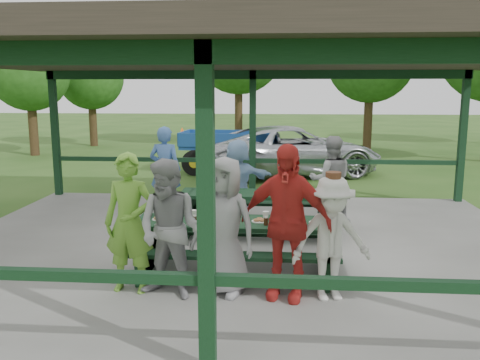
# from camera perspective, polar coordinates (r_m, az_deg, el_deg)

# --- Properties ---
(ground) EXTENTS (90.00, 90.00, 0.00)m
(ground) POSITION_cam_1_polar(r_m,az_deg,el_deg) (8.59, -0.01, -8.05)
(ground) COLOR #294F18
(ground) RESTS_ON ground
(concrete_slab) EXTENTS (10.00, 8.00, 0.10)m
(concrete_slab) POSITION_cam_1_polar(r_m,az_deg,el_deg) (8.57, -0.01, -7.73)
(concrete_slab) COLOR slate
(concrete_slab) RESTS_ON ground
(pavilion_structure) EXTENTS (10.60, 8.60, 3.24)m
(pavilion_structure) POSITION_cam_1_polar(r_m,az_deg,el_deg) (8.16, -0.01, 13.56)
(pavilion_structure) COLOR black
(pavilion_structure) RESTS_ON concrete_slab
(picnic_table_near) EXTENTS (2.86, 1.39, 0.75)m
(picnic_table_near) POSITION_cam_1_polar(r_m,az_deg,el_deg) (7.27, -0.49, -6.68)
(picnic_table_near) COLOR black
(picnic_table_near) RESTS_ON concrete_slab
(picnic_table_far) EXTENTS (2.73, 1.39, 0.75)m
(picnic_table_far) POSITION_cam_1_polar(r_m,az_deg,el_deg) (9.18, 1.82, -3.08)
(picnic_table_far) COLOR black
(picnic_table_far) RESTS_ON concrete_slab
(table_setting) EXTENTS (2.45, 0.45, 0.10)m
(table_setting) POSITION_cam_1_polar(r_m,az_deg,el_deg) (7.20, -0.03, -4.37)
(table_setting) COLOR white
(table_setting) RESTS_ON picnic_table_near
(contestant_green) EXTENTS (0.70, 0.49, 1.81)m
(contestant_green) POSITION_cam_1_polar(r_m,az_deg,el_deg) (6.66, -12.31, -4.74)
(contestant_green) COLOR #68A533
(contestant_green) RESTS_ON concrete_slab
(contestant_grey_left) EXTENTS (1.01, 0.89, 1.76)m
(contestant_grey_left) POSITION_cam_1_polar(r_m,az_deg,el_deg) (6.37, -7.89, -5.54)
(contestant_grey_left) COLOR #949396
(contestant_grey_left) RESTS_ON concrete_slab
(contestant_grey_mid) EXTENTS (1.00, 0.81, 1.77)m
(contestant_grey_mid) POSITION_cam_1_polar(r_m,az_deg,el_deg) (6.44, -1.85, -5.20)
(contestant_grey_mid) COLOR gray
(contestant_grey_mid) RESTS_ON concrete_slab
(contestant_red) EXTENTS (1.23, 0.76, 1.95)m
(contestant_red) POSITION_cam_1_polar(r_m,az_deg,el_deg) (6.30, 5.14, -4.73)
(contestant_red) COLOR red
(contestant_red) RESTS_ON concrete_slab
(contestant_white_fedora) EXTENTS (1.12, 0.81, 1.61)m
(contestant_white_fedora) POSITION_cam_1_polar(r_m,az_deg,el_deg) (6.38, 10.21, -6.47)
(contestant_white_fedora) COLOR silver
(contestant_white_fedora) RESTS_ON concrete_slab
(spectator_lblue) EXTENTS (1.59, 1.00, 1.63)m
(spectator_lblue) POSITION_cam_1_polar(r_m,az_deg,el_deg) (9.96, -0.29, -0.03)
(spectator_lblue) COLOR #8AAFD5
(spectator_lblue) RESTS_ON concrete_slab
(spectator_blue) EXTENTS (0.71, 0.51, 1.83)m
(spectator_blue) POSITION_cam_1_polar(r_m,az_deg,el_deg) (10.70, -8.39, 1.12)
(spectator_blue) COLOR #4066A6
(spectator_blue) RESTS_ON concrete_slab
(spectator_grey) EXTENTS (0.88, 0.71, 1.71)m
(spectator_grey) POSITION_cam_1_polar(r_m,az_deg,el_deg) (9.92, 10.15, -0.01)
(spectator_grey) COLOR gray
(spectator_grey) RESTS_ON concrete_slab
(pickup_truck) EXTENTS (6.05, 4.08, 1.54)m
(pickup_truck) POSITION_cam_1_polar(r_m,az_deg,el_deg) (15.91, 5.86, 3.29)
(pickup_truck) COLOR silver
(pickup_truck) RESTS_ON ground
(farm_trailer) EXTENTS (4.07, 1.95, 1.42)m
(farm_trailer) POSITION_cam_1_polar(r_m,az_deg,el_deg) (16.40, -1.25, 3.32)
(farm_trailer) COLOR navy
(farm_trailer) RESTS_ON ground
(tree_far_left) EXTENTS (3.01, 3.01, 4.70)m
(tree_far_left) POSITION_cam_1_polar(r_m,az_deg,el_deg) (24.83, -16.42, 11.01)
(tree_far_left) COLOR #312113
(tree_far_left) RESTS_ON ground
(tree_left) EXTENTS (4.23, 4.23, 6.62)m
(tree_left) POSITION_cam_1_polar(r_m,az_deg,el_deg) (23.97, -0.16, 14.59)
(tree_left) COLOR #312113
(tree_left) RESTS_ON ground
(tree_mid) EXTENTS (3.67, 3.67, 5.73)m
(tree_mid) POSITION_cam_1_polar(r_m,az_deg,el_deg) (22.29, 14.47, 13.04)
(tree_mid) COLOR #312113
(tree_mid) RESTS_ON ground
(tree_edge_left) EXTENTS (3.16, 3.16, 4.94)m
(tree_edge_left) POSITION_cam_1_polar(r_m,az_deg,el_deg) (22.09, -22.60, 11.20)
(tree_edge_left) COLOR #312113
(tree_edge_left) RESTS_ON ground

